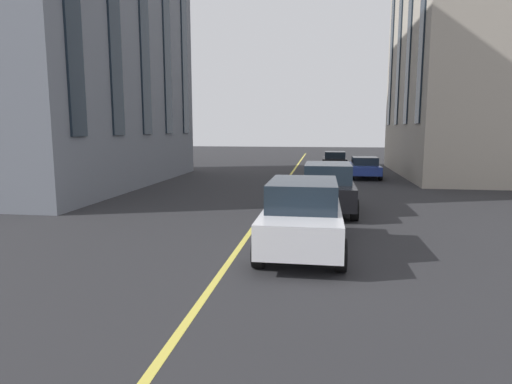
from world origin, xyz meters
The scene contains 5 objects.
lane_centre_line centered at (20.00, 0.00, 0.00)m, with size 80.00×0.16×0.01m.
car_black_parked_a centered at (39.32, -3.15, 0.70)m, with size 4.40×1.95×1.37m.
car_white_near centered at (15.09, -1.71, 0.97)m, with size 4.70×2.14×1.88m.
car_blue_parked_b centered at (32.95, -4.90, 0.70)m, with size 4.40×1.95×1.37m.
car_black_far centered at (20.73, -2.40, 0.97)m, with size 4.70×2.14×1.88m.
Camera 1 is at (3.90, -2.19, 3.22)m, focal length 30.38 mm.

